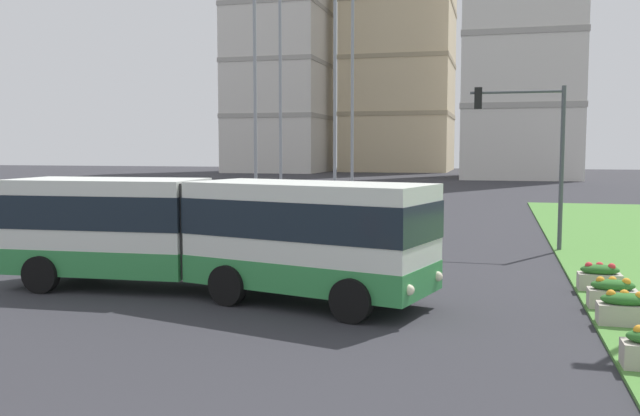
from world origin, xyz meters
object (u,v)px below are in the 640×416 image
at_px(flower_planter_3, 625,308).
at_px(apartment_tower_westcentre, 401,10).
at_px(apartment_tower_west, 279,40).
at_px(traffic_light_far_right, 532,139).
at_px(articulated_bus, 211,232).
at_px(flower_planter_4, 613,293).
at_px(flower_planter_5, 600,277).

distance_m(flower_planter_3, apartment_tower_westcentre, 108.04).
bearing_deg(apartment_tower_westcentre, flower_planter_3, -79.37).
relative_size(apartment_tower_west, apartment_tower_westcentre, 0.79).
height_order(flower_planter_3, traffic_light_far_right, traffic_light_far_right).
relative_size(traffic_light_far_right, apartment_tower_west, 0.14).
distance_m(traffic_light_far_right, apartment_tower_westcentre, 96.28).
relative_size(articulated_bus, traffic_light_far_right, 1.95).
bearing_deg(flower_planter_4, traffic_light_far_right, 98.80).
bearing_deg(traffic_light_far_right, flower_planter_5, -78.73).
xyz_separation_m(flower_planter_3, flower_planter_5, (0.00, 3.69, 0.00)).
xyz_separation_m(flower_planter_3, apartment_tower_westcentre, (-19.30, 102.83, 26.97)).
height_order(articulated_bus, traffic_light_far_right, traffic_light_far_right).
bearing_deg(apartment_tower_westcentre, flower_planter_5, -78.99).
bearing_deg(apartment_tower_westcentre, flower_planter_4, -79.21).
height_order(articulated_bus, apartment_tower_west, apartment_tower_west).
bearing_deg(flower_planter_5, flower_planter_3, -90.00).
bearing_deg(flower_planter_5, apartment_tower_west, 113.10).
xyz_separation_m(articulated_bus, flower_planter_4, (9.96, 0.63, -1.23)).
distance_m(flower_planter_4, traffic_light_far_right, 10.35).
height_order(flower_planter_5, apartment_tower_west, apartment_tower_west).
xyz_separation_m(flower_planter_4, flower_planter_5, (0.00, 2.12, 0.00)).
xyz_separation_m(apartment_tower_west, apartment_tower_westcentre, (18.30, 11.00, 5.84)).
relative_size(flower_planter_4, flower_planter_5, 1.00).
bearing_deg(articulated_bus, apartment_tower_westcentre, 95.23).
height_order(flower_planter_5, traffic_light_far_right, traffic_light_far_right).
relative_size(flower_planter_3, apartment_tower_west, 0.03).
bearing_deg(flower_planter_4, apartment_tower_west, 112.61).
relative_size(flower_planter_3, apartment_tower_westcentre, 0.02).
xyz_separation_m(articulated_bus, traffic_light_far_right, (8.49, 10.16, 2.53)).
bearing_deg(traffic_light_far_right, flower_planter_4, -81.20).
relative_size(flower_planter_4, apartment_tower_west, 0.03).
height_order(flower_planter_3, apartment_tower_westcentre, apartment_tower_westcentre).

